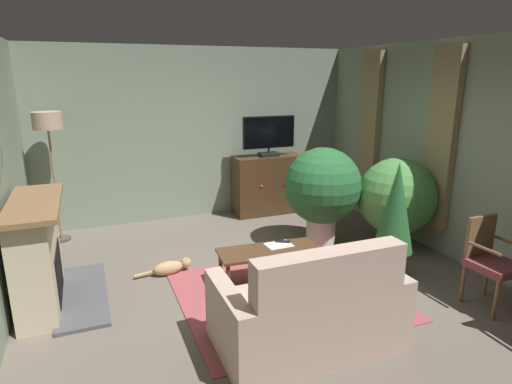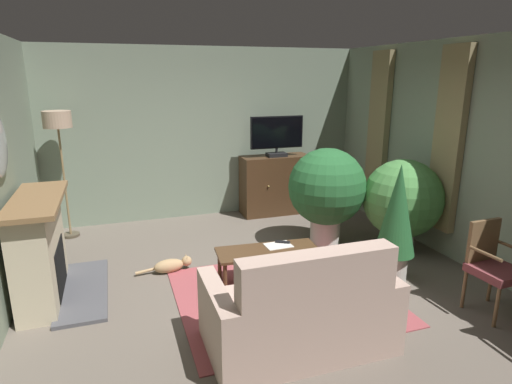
{
  "view_description": "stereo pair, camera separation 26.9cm",
  "coord_description": "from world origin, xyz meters",
  "px_view_note": "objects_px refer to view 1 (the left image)",
  "views": [
    {
      "loc": [
        -1.73,
        -3.94,
        2.29
      ],
      "look_at": [
        0.03,
        0.45,
        1.0
      ],
      "focal_mm": 30.1,
      "sensor_mm": 36.0,
      "label": 1
    },
    {
      "loc": [
        -1.48,
        -4.04,
        2.29
      ],
      "look_at": [
        0.03,
        0.45,
        1.0
      ],
      "focal_mm": 30.1,
      "sensor_mm": 36.0,
      "label": 2
    }
  ],
  "objects_px": {
    "coffee_table": "(269,253)",
    "sofa_floral": "(310,312)",
    "folded_newspaper": "(279,245)",
    "cat": "(170,267)",
    "potted_plant_small_fern_corner": "(397,198)",
    "floor_lamp": "(48,131)",
    "side_chair_tucked_against_wall": "(490,259)",
    "tv_cabinet": "(267,186)",
    "potted_plant_tall_palm_by_window": "(395,216)",
    "fireplace": "(40,256)",
    "potted_plant_leafy_by_curtain": "(323,188)",
    "television": "(269,135)",
    "tv_remote": "(283,242)"
  },
  "relations": [
    {
      "from": "tv_remote",
      "to": "potted_plant_tall_palm_by_window",
      "type": "bearing_deg",
      "value": -175.47
    },
    {
      "from": "tv_remote",
      "to": "potted_plant_tall_palm_by_window",
      "type": "distance_m",
      "value": 1.31
    },
    {
      "from": "folded_newspaper",
      "to": "potted_plant_tall_palm_by_window",
      "type": "bearing_deg",
      "value": -23.82
    },
    {
      "from": "tv_cabinet",
      "to": "potted_plant_leafy_by_curtain",
      "type": "xyz_separation_m",
      "value": [
        0.12,
        -1.61,
        0.34
      ]
    },
    {
      "from": "coffee_table",
      "to": "sofa_floral",
      "type": "height_order",
      "value": "sofa_floral"
    },
    {
      "from": "tv_cabinet",
      "to": "potted_plant_leafy_by_curtain",
      "type": "height_order",
      "value": "potted_plant_leafy_by_curtain"
    },
    {
      "from": "fireplace",
      "to": "cat",
      "type": "relative_size",
      "value": 2.14
    },
    {
      "from": "tv_cabinet",
      "to": "folded_newspaper",
      "type": "height_order",
      "value": "tv_cabinet"
    },
    {
      "from": "potted_plant_leafy_by_curtain",
      "to": "folded_newspaper",
      "type": "bearing_deg",
      "value": -143.94
    },
    {
      "from": "tv_cabinet",
      "to": "potted_plant_tall_palm_by_window",
      "type": "distance_m",
      "value": 2.84
    },
    {
      "from": "folded_newspaper",
      "to": "potted_plant_tall_palm_by_window",
      "type": "height_order",
      "value": "potted_plant_tall_palm_by_window"
    },
    {
      "from": "potted_plant_leafy_by_curtain",
      "to": "coffee_table",
      "type": "bearing_deg",
      "value": -145.1
    },
    {
      "from": "tv_remote",
      "to": "cat",
      "type": "xyz_separation_m",
      "value": [
        -1.24,
        0.5,
        -0.33
      ]
    },
    {
      "from": "fireplace",
      "to": "floor_lamp",
      "type": "bearing_deg",
      "value": 87.19
    },
    {
      "from": "fireplace",
      "to": "coffee_table",
      "type": "distance_m",
      "value": 2.39
    },
    {
      "from": "fireplace",
      "to": "television",
      "type": "height_order",
      "value": "television"
    },
    {
      "from": "potted_plant_small_fern_corner",
      "to": "folded_newspaper",
      "type": "bearing_deg",
      "value": -172.22
    },
    {
      "from": "potted_plant_leafy_by_curtain",
      "to": "cat",
      "type": "relative_size",
      "value": 2.03
    },
    {
      "from": "potted_plant_small_fern_corner",
      "to": "fireplace",
      "type": "bearing_deg",
      "value": 178.46
    },
    {
      "from": "television",
      "to": "potted_plant_small_fern_corner",
      "type": "bearing_deg",
      "value": -63.58
    },
    {
      "from": "cat",
      "to": "folded_newspaper",
      "type": "bearing_deg",
      "value": -25.57
    },
    {
      "from": "tv_cabinet",
      "to": "cat",
      "type": "bearing_deg",
      "value": -138.76
    },
    {
      "from": "coffee_table",
      "to": "side_chair_tucked_against_wall",
      "type": "bearing_deg",
      "value": -33.81
    },
    {
      "from": "floor_lamp",
      "to": "sofa_floral",
      "type": "bearing_deg",
      "value": -59.26
    },
    {
      "from": "side_chair_tucked_against_wall",
      "to": "potted_plant_small_fern_corner",
      "type": "xyz_separation_m",
      "value": [
        0.12,
        1.59,
        0.21
      ]
    },
    {
      "from": "coffee_table",
      "to": "cat",
      "type": "xyz_separation_m",
      "value": [
        -1.0,
        0.63,
        -0.27
      ]
    },
    {
      "from": "potted_plant_tall_palm_by_window",
      "to": "potted_plant_leafy_by_curtain",
      "type": "bearing_deg",
      "value": 101.71
    },
    {
      "from": "cat",
      "to": "potted_plant_tall_palm_by_window",
      "type": "bearing_deg",
      "value": -23.59
    },
    {
      "from": "sofa_floral",
      "to": "cat",
      "type": "bearing_deg",
      "value": 114.66
    },
    {
      "from": "fireplace",
      "to": "tv_cabinet",
      "type": "distance_m",
      "value": 3.87
    },
    {
      "from": "potted_plant_small_fern_corner",
      "to": "floor_lamp",
      "type": "xyz_separation_m",
      "value": [
        -4.26,
        1.97,
        0.86
      ]
    },
    {
      "from": "potted_plant_small_fern_corner",
      "to": "coffee_table",
      "type": "bearing_deg",
      "value": -170.6
    },
    {
      "from": "potted_plant_leafy_by_curtain",
      "to": "potted_plant_tall_palm_by_window",
      "type": "height_order",
      "value": "potted_plant_tall_palm_by_window"
    },
    {
      "from": "tv_cabinet",
      "to": "potted_plant_small_fern_corner",
      "type": "height_order",
      "value": "potted_plant_small_fern_corner"
    },
    {
      "from": "fireplace",
      "to": "cat",
      "type": "distance_m",
      "value": 1.42
    },
    {
      "from": "tv_cabinet",
      "to": "coffee_table",
      "type": "relative_size",
      "value": 0.98
    },
    {
      "from": "television",
      "to": "folded_newspaper",
      "type": "relative_size",
      "value": 2.99
    },
    {
      "from": "cat",
      "to": "television",
      "type": "bearing_deg",
      "value": 40.38
    },
    {
      "from": "tv_remote",
      "to": "sofa_floral",
      "type": "xyz_separation_m",
      "value": [
        -0.38,
        -1.36,
        -0.08
      ]
    },
    {
      "from": "potted_plant_leafy_by_curtain",
      "to": "tv_remote",
      "type": "bearing_deg",
      "value": -143.87
    },
    {
      "from": "coffee_table",
      "to": "folded_newspaper",
      "type": "relative_size",
      "value": 3.92
    },
    {
      "from": "sofa_floral",
      "to": "potted_plant_tall_palm_by_window",
      "type": "distance_m",
      "value": 1.78
    },
    {
      "from": "sofa_floral",
      "to": "potted_plant_small_fern_corner",
      "type": "height_order",
      "value": "potted_plant_small_fern_corner"
    },
    {
      "from": "tv_cabinet",
      "to": "potted_plant_leafy_by_curtain",
      "type": "bearing_deg",
      "value": -85.7
    },
    {
      "from": "fireplace",
      "to": "potted_plant_tall_palm_by_window",
      "type": "relative_size",
      "value": 1.05
    },
    {
      "from": "tv_cabinet",
      "to": "cat",
      "type": "height_order",
      "value": "tv_cabinet"
    },
    {
      "from": "tv_cabinet",
      "to": "folded_newspaper",
      "type": "xyz_separation_m",
      "value": [
        -0.85,
        -2.32,
        -0.07
      ]
    },
    {
      "from": "potted_plant_tall_palm_by_window",
      "to": "fireplace",
      "type": "bearing_deg",
      "value": 167.05
    },
    {
      "from": "tv_remote",
      "to": "potted_plant_leafy_by_curtain",
      "type": "relative_size",
      "value": 0.12
    },
    {
      "from": "fireplace",
      "to": "sofa_floral",
      "type": "xyz_separation_m",
      "value": [
        2.19,
        -1.67,
        -0.19
      ]
    }
  ]
}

